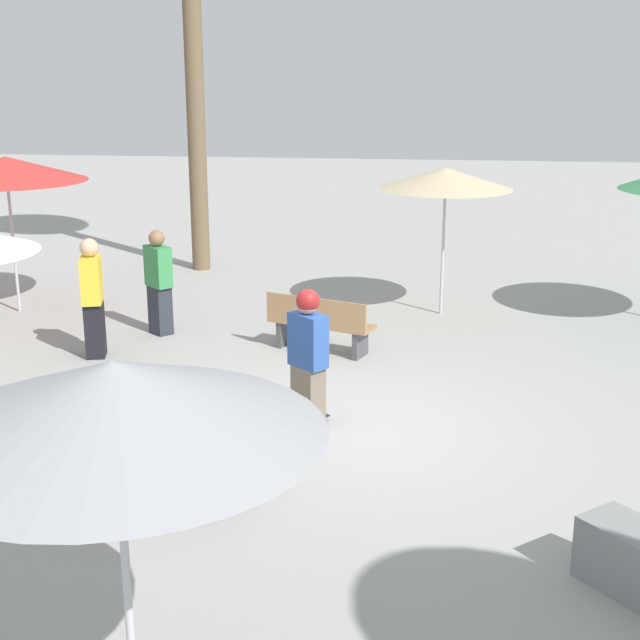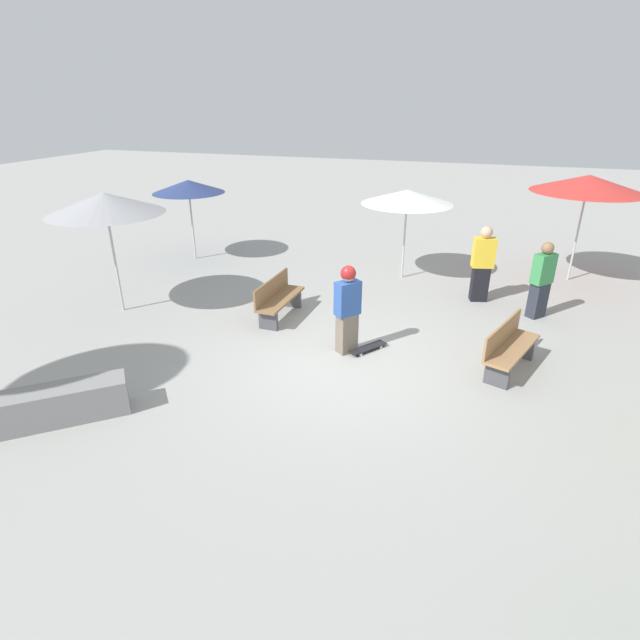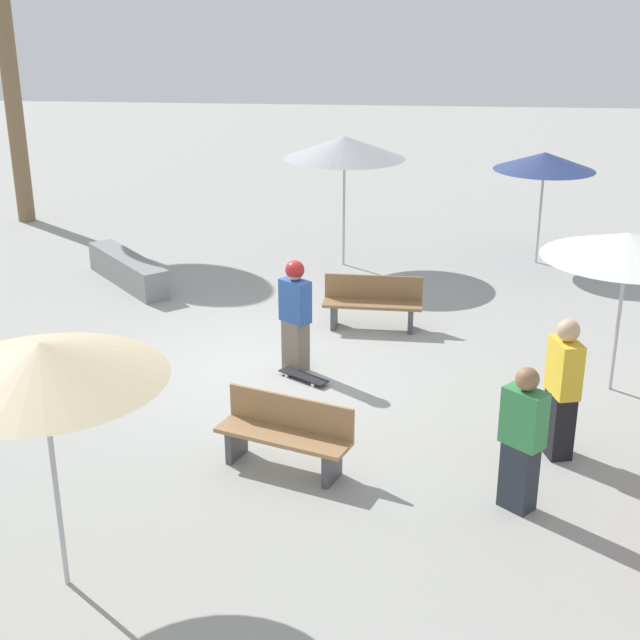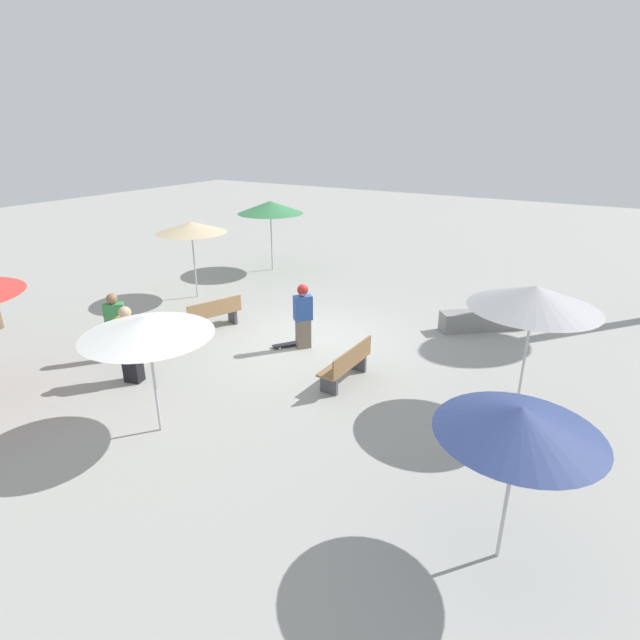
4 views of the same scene
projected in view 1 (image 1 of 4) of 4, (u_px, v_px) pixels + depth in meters
The scene contains 10 objects.
ground_plane at pixel (348, 426), 10.43m from camera, with size 60.00×60.00×0.00m, color #9E9E99.
skater_main at pixel (308, 354), 10.15m from camera, with size 0.47×0.50×1.66m.
skateboard at pixel (300, 410), 10.76m from camera, with size 0.62×0.77×0.07m.
bench_near at pixel (177, 453), 8.70m from camera, with size 0.49×1.61×0.85m.
bench_far at pixel (320, 324), 12.97m from camera, with size 0.97×1.65×0.85m.
shade_umbrella_red at pixel (6, 169), 14.55m from camera, with size 2.61×2.61×2.62m.
shade_umbrella_tan at pixel (446, 179), 14.47m from camera, with size 2.19×2.19×2.45m.
shade_umbrella_grey at pixel (114, 398), 4.82m from camera, with size 2.34×2.34×2.56m.
bystander_watching at pixel (93, 298), 12.67m from camera, with size 0.52×0.37×1.73m.
bystander_far at pixel (159, 283), 13.76m from camera, with size 0.49×0.50×1.64m.
Camera 1 is at (9.64, 0.87, 4.10)m, focal length 50.00 mm.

